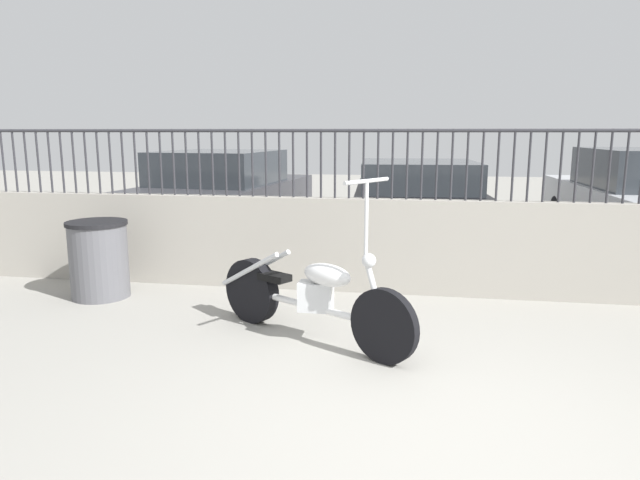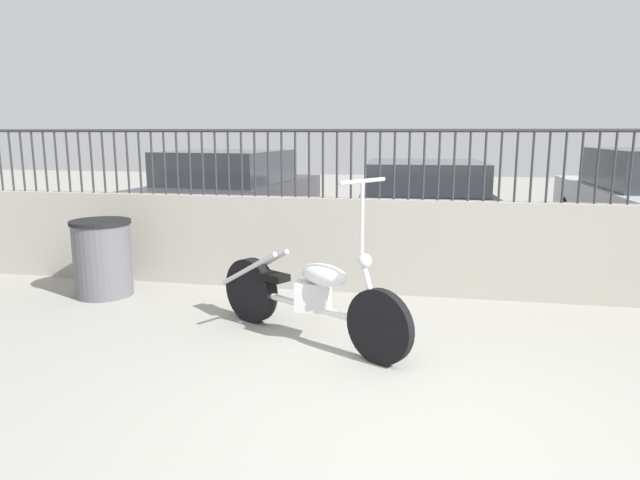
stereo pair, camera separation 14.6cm
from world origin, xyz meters
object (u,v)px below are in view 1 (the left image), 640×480
at_px(motorcycle_white, 303,295).
at_px(car_black, 417,201).
at_px(trash_bin, 99,259).
at_px(car_dark_grey, 223,194).

distance_m(motorcycle_white, car_black, 4.58).
height_order(trash_bin, car_black, car_black).
height_order(car_dark_grey, car_black, car_dark_grey).
height_order(motorcycle_white, trash_bin, motorcycle_white).
bearing_deg(car_dark_grey, motorcycle_white, -148.20).
xyz_separation_m(motorcycle_white, car_black, (0.93, 4.48, 0.28)).
height_order(motorcycle_white, car_dark_grey, car_dark_grey).
xyz_separation_m(trash_bin, car_dark_grey, (0.11, 3.64, 0.30)).
bearing_deg(trash_bin, motorcycle_white, -19.56).
bearing_deg(car_black, trash_bin, 134.13).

